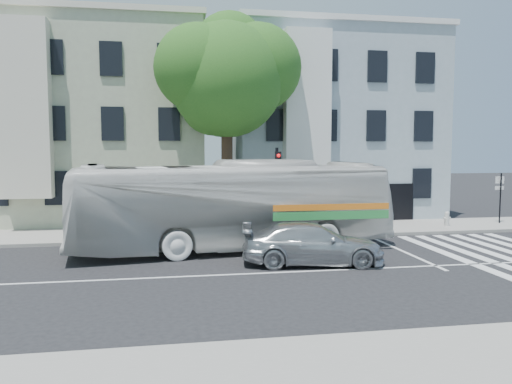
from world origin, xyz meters
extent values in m
plane|color=black|center=(0.00, 0.00, 0.00)|extent=(120.00, 120.00, 0.00)
cube|color=gray|center=(0.00, 8.00, 0.07)|extent=(80.00, 4.00, 0.15)
cube|color=gray|center=(0.00, -8.00, 0.07)|extent=(80.00, 4.00, 0.15)
cube|color=#9CA187|center=(-7.00, 15.00, 5.50)|extent=(12.00, 10.00, 11.00)
cube|color=#91A4AC|center=(7.00, 15.00, 5.50)|extent=(12.00, 10.00, 11.00)
cylinder|color=#2D2116|center=(0.00, 8.50, 2.60)|extent=(0.56, 0.56, 5.20)
sphere|color=#1B4917|center=(0.00, 8.50, 7.50)|extent=(5.60, 5.60, 5.60)
sphere|color=#1B4917|center=(1.60, 8.90, 8.20)|extent=(4.40, 4.40, 4.40)
sphere|color=#1B4917|center=(-1.40, 8.20, 8.00)|extent=(4.20, 4.20, 4.20)
sphere|color=#1B4917|center=(0.30, 9.70, 9.20)|extent=(3.80, 3.80, 3.80)
sphere|color=#1B4917|center=(-0.60, 9.10, 6.50)|extent=(3.40, 3.40, 3.40)
imported|color=silver|center=(-0.22, 4.13, 1.85)|extent=(4.93, 13.57, 3.70)
imported|color=#B9BCC0|center=(2.26, 1.04, 0.74)|extent=(2.78, 5.34, 1.48)
cylinder|color=black|center=(2.00, 6.05, 2.10)|extent=(0.14, 0.14, 4.20)
cube|color=black|center=(2.00, 5.80, 3.60)|extent=(0.31, 0.26, 0.85)
sphere|color=red|center=(2.00, 5.67, 3.85)|extent=(0.16, 0.16, 0.16)
cylinder|color=white|center=(2.00, 5.90, 2.60)|extent=(0.44, 0.10, 0.44)
cylinder|color=beige|center=(11.41, 7.59, 0.45)|extent=(0.24, 0.24, 0.61)
sphere|color=beige|center=(11.41, 7.59, 0.79)|extent=(0.22, 0.22, 0.22)
cylinder|color=beige|center=(11.41, 7.59, 0.53)|extent=(0.42, 0.22, 0.14)
cylinder|color=black|center=(14.71, 7.96, 1.50)|extent=(0.08, 0.08, 2.70)
cube|color=white|center=(14.71, 8.06, 2.47)|extent=(0.49, 0.06, 0.38)
cube|color=white|center=(14.71, 8.06, 2.04)|extent=(0.49, 0.06, 0.19)
camera|label=1|loc=(-2.75, -16.11, 4.19)|focal=35.00mm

